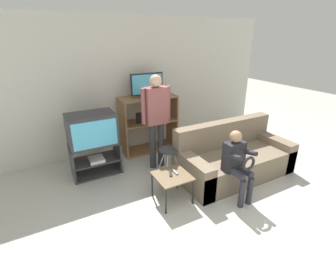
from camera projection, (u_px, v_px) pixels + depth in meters
name	position (u px, v px, depth m)	size (l,w,h in m)	color
wall_back	(128.00, 86.00, 4.78)	(6.40, 0.06, 2.60)	beige
tv_stand	(96.00, 159.00, 4.14)	(0.80, 0.46, 0.56)	#38383D
television_main	(92.00, 129.00, 3.94)	(0.76, 0.53, 0.51)	#2D2D33
media_shelf	(148.00, 123.00, 4.91)	(1.12, 0.48, 1.13)	#8E6642
television_flat	(147.00, 86.00, 4.63)	(0.65, 0.20, 0.45)	black
folding_stool	(169.00, 155.00, 3.87)	(0.37, 0.38, 0.56)	#99999E
snack_table	(172.00, 178.00, 3.41)	(0.48, 0.48, 0.41)	brown
remote_control_black	(171.00, 173.00, 3.42)	(0.04, 0.14, 0.02)	#232328
remote_control_white	(175.00, 172.00, 3.46)	(0.04, 0.14, 0.02)	gray
couch	(233.00, 158.00, 4.13)	(1.94, 0.89, 0.86)	#756651
person_standing_adult	(156.00, 113.00, 4.09)	(0.53, 0.20, 1.65)	#2D2D33
person_seated_child	(237.00, 161.00, 3.40)	(0.33, 0.43, 1.02)	#2D2D38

